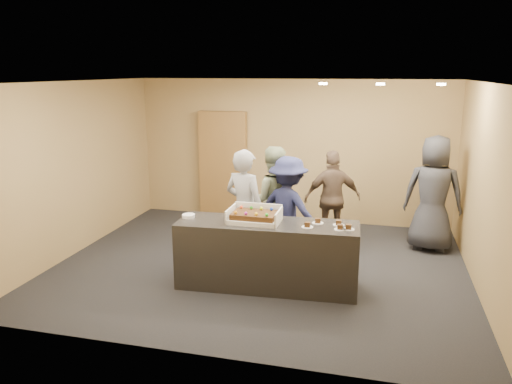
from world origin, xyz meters
TOP-DOWN VIEW (x-y plane):
  - room at (0.00, 0.00)m, footprint 6.04×6.00m
  - serving_counter at (0.26, -0.69)m, footprint 2.44×0.84m
  - storage_cabinet at (-1.34, 2.41)m, footprint 0.95×0.15m
  - cake_box at (0.09, -0.66)m, footprint 0.68×0.47m
  - sheet_cake at (0.09, -0.69)m, footprint 0.58×0.40m
  - plate_stack at (-0.84, -0.71)m, footprint 0.18×0.18m
  - slice_a at (0.80, -0.75)m, footprint 0.15×0.15m
  - slice_b at (0.91, -0.54)m, footprint 0.15×0.15m
  - slice_c at (1.22, -0.74)m, footprint 0.15×0.15m
  - slice_d at (1.18, -0.56)m, footprint 0.15×0.15m
  - slice_e at (1.32, -0.71)m, footprint 0.15×0.15m
  - person_server_grey at (-0.22, -0.07)m, footprint 0.75×0.62m
  - person_sage_man at (0.04, 0.61)m, footprint 1.01×0.89m
  - person_navy_man at (0.35, 0.33)m, footprint 1.19×0.94m
  - person_brown_extra at (0.93, 1.22)m, footprint 1.01×0.67m
  - person_dark_suit at (2.51, 1.37)m, footprint 0.98×0.70m
  - ceiling_spotlights at (1.60, 0.50)m, footprint 1.72×0.12m

SIDE VIEW (x-z plane):
  - serving_counter at x=0.26m, z-range 0.00..0.90m
  - person_brown_extra at x=0.93m, z-range 0.00..1.60m
  - person_navy_man at x=0.35m, z-range 0.00..1.62m
  - person_sage_man at x=0.04m, z-range 0.00..1.72m
  - person_server_grey at x=-0.22m, z-range 0.00..1.77m
  - plate_stack at x=-0.84m, z-range 0.90..0.94m
  - slice_a at x=0.80m, z-range 0.89..0.96m
  - slice_b at x=0.91m, z-range 0.89..0.96m
  - slice_c at x=1.22m, z-range 0.89..0.96m
  - slice_d at x=1.18m, z-range 0.89..0.96m
  - slice_e at x=1.32m, z-range 0.89..0.96m
  - person_dark_suit at x=2.51m, z-range 0.00..1.88m
  - cake_box at x=0.09m, z-range 0.85..1.05m
  - sheet_cake at x=0.09m, z-range 0.94..1.05m
  - storage_cabinet at x=-1.34m, z-range 0.00..2.08m
  - room at x=0.00m, z-range 0.00..2.70m
  - ceiling_spotlights at x=1.60m, z-range 2.66..2.69m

